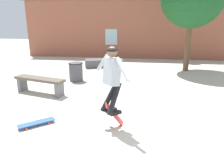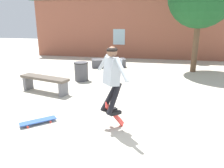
# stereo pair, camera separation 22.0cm
# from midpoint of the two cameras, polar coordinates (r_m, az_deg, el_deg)

# --- Properties ---
(ground_plane) EXTENTS (40.00, 40.00, 0.00)m
(ground_plane) POSITION_cam_midpoint_polar(r_m,az_deg,el_deg) (4.78, 1.21, -11.92)
(ground_plane) COLOR beige
(building_backdrop) EXTENTS (14.19, 0.52, 4.60)m
(building_backdrop) POSITION_cam_midpoint_polar(r_m,az_deg,el_deg) (13.22, 6.19, 14.91)
(building_backdrop) COLOR #93513D
(building_backdrop) RESTS_ON ground_plane
(park_bench) EXTENTS (1.76, 0.84, 0.52)m
(park_bench) POSITION_cam_midpoint_polar(r_m,az_deg,el_deg) (7.26, -19.22, 0.47)
(park_bench) COLOR brown
(park_bench) RESTS_ON ground_plane
(skate_ledge) EXTENTS (1.70, 0.98, 0.41)m
(skate_ledge) POSITION_cam_midpoint_polar(r_m,az_deg,el_deg) (10.73, -3.20, 5.49)
(skate_ledge) COLOR #4C4C51
(skate_ledge) RESTS_ON ground_plane
(trash_bin) EXTENTS (0.55, 0.55, 0.71)m
(trash_bin) POSITION_cam_midpoint_polar(r_m,az_deg,el_deg) (8.40, -10.15, 3.28)
(trash_bin) COLOR #47474C
(trash_bin) RESTS_ON ground_plane
(skater) EXTENTS (0.84, 0.97, 1.42)m
(skater) POSITION_cam_midpoint_polar(r_m,az_deg,el_deg) (4.42, -1.41, 2.41)
(skater) COLOR #9EA8B2
(skateboard_flipping) EXTENTS (0.43, 0.50, 0.74)m
(skateboard_flipping) POSITION_cam_midpoint_polar(r_m,az_deg,el_deg) (4.82, -0.36, -8.39)
(skateboard_flipping) COLOR red
(skateboard_resting) EXTENTS (0.73, 0.68, 0.08)m
(skateboard_resting) POSITION_cam_midpoint_polar(r_m,az_deg,el_deg) (5.24, -20.28, -9.46)
(skateboard_resting) COLOR #2D519E
(skateboard_resting) RESTS_ON ground_plane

